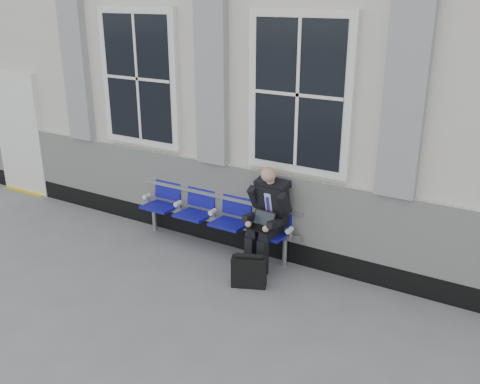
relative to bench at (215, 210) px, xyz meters
The scene contains 5 objects.
ground 1.64m from the bench, 58.75° to the right, with size 70.00×70.00×0.00m, color slate.
station_building 2.83m from the bench, 69.94° to the left, with size 14.40×4.40×4.49m.
bench is the anchor object (origin of this frame).
businessman 0.92m from the bench, ahead, with size 0.54×0.73×1.36m.
briefcase 1.24m from the bench, 36.69° to the right, with size 0.46×0.33×0.44m.
Camera 1 is at (3.04, -4.39, 3.38)m, focal length 40.00 mm.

